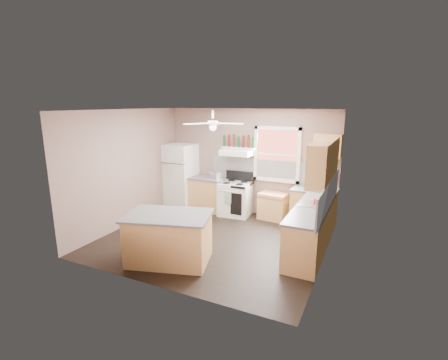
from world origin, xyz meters
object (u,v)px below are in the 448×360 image
at_px(toaster, 216,175).
at_px(stove, 235,199).
at_px(cart, 273,206).
at_px(refrigerator, 181,176).
at_px(island, 169,239).

relative_size(toaster, stove, 0.33).
xyz_separation_m(stove, cart, (0.97, 0.12, -0.10)).
bearing_deg(cart, refrigerator, -172.57).
xyz_separation_m(stove, island, (-0.08, -2.83, 0.00)).
bearing_deg(stove, cart, 2.97).
height_order(stove, cart, stove).
xyz_separation_m(cart, island, (-1.06, -2.95, 0.10)).
distance_m(toaster, cart, 1.68).
bearing_deg(cart, toaster, -171.09).
bearing_deg(island, stove, 71.96).
relative_size(refrigerator, island, 1.24).
relative_size(refrigerator, stove, 2.03).
bearing_deg(island, refrigerator, 102.26).
bearing_deg(refrigerator, stove, 2.51).
height_order(refrigerator, cart, refrigerator).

